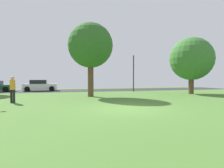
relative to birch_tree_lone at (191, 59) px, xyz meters
The scene contains 7 objects.
ground_plane 12.55m from the birch_tree_lone, 144.32° to the right, with size 44.00×44.00×0.00m, color #47702D.
road_strip 13.76m from the birch_tree_lone, 137.34° to the left, with size 44.00×6.40×0.01m, color #28282B.
birch_tree_lone is the anchor object (origin of this frame).
oak_tree_left 10.55m from the birch_tree_lone, behind, with size 3.92×3.92×6.46m.
person_thrower 16.53m from the birch_tree_lone, 169.77° to the right, with size 0.30×0.35×1.73m.
parked_car_white 18.40m from the birch_tree_lone, 149.42° to the left, with size 4.09×2.06×1.43m.
street_lamp_post 6.88m from the birch_tree_lone, 129.61° to the left, with size 0.14×0.14×4.50m, color #2D2D33.
Camera 1 is at (-3.31, -8.91, 1.54)m, focal length 29.17 mm.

